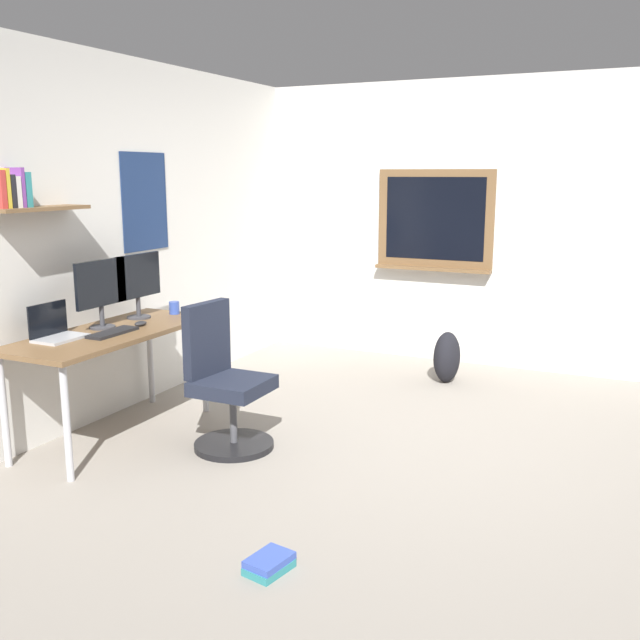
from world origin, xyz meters
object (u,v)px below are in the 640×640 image
object	(u,v)px
coffee_mug	(174,308)
computer_mouse	(141,323)
monitor_primary	(101,289)
monitor_secondary	(138,281)
laptop	(56,331)
book_stack_on_floor	(269,564)
keyboard	(113,333)
backpack	(447,357)
office_chair	(225,387)
desk	(112,341)

from	to	relation	value
coffee_mug	computer_mouse	bearing A→B (deg)	-173.64
monitor_primary	monitor_secondary	xyz separation A→B (m)	(0.38, 0.00, 0.00)
monitor_secondary	laptop	bearing A→B (deg)	176.34
book_stack_on_floor	coffee_mug	bearing A→B (deg)	45.95
keyboard	computer_mouse	size ratio (longest dim) A/B	3.56
laptop	monitor_primary	world-z (taller)	monitor_primary
keyboard	backpack	bearing A→B (deg)	-34.94
laptop	office_chair	bearing A→B (deg)	-61.71
desk	monitor_secondary	bearing A→B (deg)	13.63
computer_mouse	monitor_primary	bearing A→B (deg)	133.13
office_chair	computer_mouse	bearing A→B (deg)	86.34
monitor_primary	coffee_mug	world-z (taller)	monitor_primary
laptop	backpack	size ratio (longest dim) A/B	0.71
office_chair	coffee_mug	world-z (taller)	office_chair
backpack	book_stack_on_floor	bearing A→B (deg)	-178.41
laptop	keyboard	xyz separation A→B (m)	(0.26, -0.23, -0.04)
computer_mouse	book_stack_on_floor	size ratio (longest dim) A/B	0.43
laptop	monitor_primary	xyz separation A→B (m)	(0.38, -0.05, 0.22)
desk	keyboard	world-z (taller)	keyboard
desk	monitor_primary	bearing A→B (deg)	69.45
desk	book_stack_on_floor	xyz separation A→B (m)	(-1.04, -1.78, -0.63)
monitor_secondary	desk	bearing A→B (deg)	-166.37
office_chair	monitor_secondary	xyz separation A→B (m)	(0.25, 0.88, 0.60)
office_chair	coffee_mug	bearing A→B (deg)	56.68
monitor_primary	keyboard	bearing A→B (deg)	-122.35
office_chair	computer_mouse	xyz separation A→B (m)	(0.04, 0.70, 0.35)
laptop	backpack	bearing A→B (deg)	-35.57
keyboard	backpack	size ratio (longest dim) A/B	0.84
laptop	monitor_secondary	xyz separation A→B (m)	(0.75, -0.05, 0.22)
monitor_secondary	backpack	bearing A→B (deg)	-44.60
office_chair	desk	bearing A→B (deg)	101.62
office_chair	laptop	xyz separation A→B (m)	(-0.50, 0.93, 0.38)
monitor_primary	keyboard	world-z (taller)	monitor_primary
monitor_primary	backpack	world-z (taller)	monitor_primary
monitor_primary	computer_mouse	distance (m)	0.35
backpack	office_chair	bearing A→B (deg)	156.29
coffee_mug	desk	bearing A→B (deg)	177.55
office_chair	keyboard	distance (m)	0.81
computer_mouse	backpack	size ratio (longest dim) A/B	0.24
computer_mouse	coffee_mug	xyz separation A→B (m)	(0.45, 0.05, 0.03)
book_stack_on_floor	keyboard	bearing A→B (deg)	60.46
desk	office_chair	world-z (taller)	office_chair
monitor_secondary	book_stack_on_floor	distance (m)	2.56
coffee_mug	book_stack_on_floor	world-z (taller)	coffee_mug
computer_mouse	coffee_mug	distance (m)	0.45
laptop	backpack	xyz separation A→B (m)	(2.56, -1.83, -0.57)
computer_mouse	book_stack_on_floor	xyz separation A→B (m)	(-1.24, -1.70, -0.72)
laptop	keyboard	size ratio (longest dim) A/B	0.84
backpack	monitor_primary	bearing A→B (deg)	140.78
office_chair	backpack	xyz separation A→B (m)	(2.07, -0.91, -0.19)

